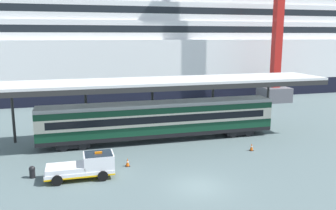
{
  "coord_description": "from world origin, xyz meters",
  "views": [
    {
      "loc": [
        -8.72,
        -23.13,
        10.86
      ],
      "look_at": [
        0.04,
        8.52,
        4.5
      ],
      "focal_mm": 38.34,
      "sensor_mm": 36.0,
      "label": 1
    }
  ],
  "objects_px": {
    "cruise_ship": "(146,20)",
    "quay_bollard": "(32,171)",
    "traffic_cone_near": "(128,162)",
    "traffic_cone_mid": "(252,147)",
    "service_truck": "(87,165)",
    "train_carriage": "(160,119)"
  },
  "relations": [
    {
      "from": "cruise_ship",
      "to": "quay_bollard",
      "type": "height_order",
      "value": "cruise_ship"
    },
    {
      "from": "traffic_cone_near",
      "to": "traffic_cone_mid",
      "type": "bearing_deg",
      "value": 4.78
    },
    {
      "from": "traffic_cone_mid",
      "to": "service_truck",
      "type": "bearing_deg",
      "value": -170.47
    },
    {
      "from": "train_carriage",
      "to": "service_truck",
      "type": "distance_m",
      "value": 11.5
    },
    {
      "from": "quay_bollard",
      "to": "cruise_ship",
      "type": "bearing_deg",
      "value": 67.34
    },
    {
      "from": "quay_bollard",
      "to": "traffic_cone_near",
      "type": "bearing_deg",
      "value": 3.79
    },
    {
      "from": "train_carriage",
      "to": "traffic_cone_near",
      "type": "bearing_deg",
      "value": -123.97
    },
    {
      "from": "traffic_cone_near",
      "to": "quay_bollard",
      "type": "relative_size",
      "value": 0.72
    },
    {
      "from": "train_carriage",
      "to": "traffic_cone_near",
      "type": "distance_m",
      "value": 8.25
    },
    {
      "from": "traffic_cone_near",
      "to": "quay_bollard",
      "type": "height_order",
      "value": "quay_bollard"
    },
    {
      "from": "cruise_ship",
      "to": "traffic_cone_near",
      "type": "height_order",
      "value": "cruise_ship"
    },
    {
      "from": "train_carriage",
      "to": "service_truck",
      "type": "height_order",
      "value": "train_carriage"
    },
    {
      "from": "train_carriage",
      "to": "quay_bollard",
      "type": "xyz_separation_m",
      "value": [
        -12.0,
        -7.14,
        -1.8
      ]
    },
    {
      "from": "traffic_cone_mid",
      "to": "traffic_cone_near",
      "type": "bearing_deg",
      "value": -175.22
    },
    {
      "from": "traffic_cone_near",
      "to": "cruise_ship",
      "type": "bearing_deg",
      "value": 75.88
    },
    {
      "from": "traffic_cone_mid",
      "to": "quay_bollard",
      "type": "bearing_deg",
      "value": -175.6
    },
    {
      "from": "service_truck",
      "to": "quay_bollard",
      "type": "relative_size",
      "value": 5.43
    },
    {
      "from": "train_carriage",
      "to": "traffic_cone_near",
      "type": "height_order",
      "value": "train_carriage"
    },
    {
      "from": "cruise_ship",
      "to": "service_truck",
      "type": "xyz_separation_m",
      "value": [
        -14.54,
        -45.73,
        -13.05
      ]
    },
    {
      "from": "cruise_ship",
      "to": "traffic_cone_mid",
      "type": "bearing_deg",
      "value": -88.59
    },
    {
      "from": "service_truck",
      "to": "traffic_cone_mid",
      "type": "height_order",
      "value": "service_truck"
    },
    {
      "from": "train_carriage",
      "to": "traffic_cone_mid",
      "type": "relative_size",
      "value": 33.46
    }
  ]
}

